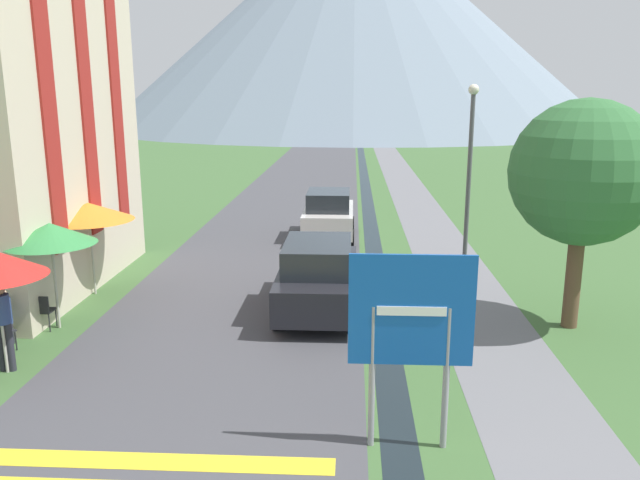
% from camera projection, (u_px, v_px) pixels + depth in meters
% --- Properties ---
extents(ground_plane, '(160.00, 160.00, 0.00)m').
position_uv_depth(ground_plane, '(341.00, 229.00, 25.13)').
color(ground_plane, '#3D6033').
extents(road, '(6.40, 60.00, 0.01)m').
position_uv_depth(road, '(300.00, 191.00, 34.98)').
color(road, '#424247').
rests_on(road, ground_plane).
extents(footpath, '(2.20, 60.00, 0.01)m').
position_uv_depth(footpath, '(409.00, 192.00, 34.67)').
color(footpath, slate).
rests_on(footpath, ground_plane).
extents(drainage_channel, '(0.60, 60.00, 0.00)m').
position_uv_depth(drainage_channel, '(366.00, 191.00, 34.79)').
color(drainage_channel, black).
rests_on(drainage_channel, ground_plane).
extents(mountain_distant, '(77.34, 77.34, 33.39)m').
position_uv_depth(mountain_distant, '(354.00, 18.00, 96.24)').
color(mountain_distant, slate).
rests_on(mountain_distant, ground_plane).
extents(road_sign, '(1.86, 0.11, 3.08)m').
position_uv_depth(road_sign, '(411.00, 326.00, 9.24)').
color(road_sign, gray).
rests_on(road_sign, ground_plane).
extents(parked_car_near, '(2.00, 4.37, 1.82)m').
position_uv_depth(parked_car_near, '(318.00, 276.00, 15.52)').
color(parked_car_near, black).
rests_on(parked_car_near, ground_plane).
extents(parked_car_far, '(1.92, 3.91, 1.82)m').
position_uv_depth(parked_car_far, '(329.00, 215.00, 23.38)').
color(parked_car_far, silver).
rests_on(parked_car_far, ground_plane).
extents(cafe_chair_middle, '(0.40, 0.40, 0.85)m').
position_uv_depth(cafe_chair_middle, '(43.00, 309.00, 14.32)').
color(cafe_chair_middle, '#232328').
rests_on(cafe_chair_middle, ground_plane).
extents(cafe_chair_far_left, '(0.40, 0.40, 0.85)m').
position_uv_depth(cafe_chair_far_left, '(60.00, 291.00, 15.63)').
color(cafe_chair_far_left, '#232328').
rests_on(cafe_chair_far_left, ground_plane).
extents(cafe_chair_near_left, '(0.40, 0.40, 0.85)m').
position_uv_depth(cafe_chair_near_left, '(0.00, 332.00, 12.95)').
color(cafe_chair_near_left, '#232328').
rests_on(cafe_chair_near_left, ground_plane).
extents(cafe_chair_far_right, '(0.40, 0.40, 0.85)m').
position_uv_depth(cafe_chair_far_right, '(55.00, 293.00, 15.48)').
color(cafe_chair_far_right, '#232328').
rests_on(cafe_chair_far_right, ground_plane).
extents(cafe_umbrella_middle_green, '(2.03, 2.03, 2.51)m').
position_uv_depth(cafe_umbrella_middle_green, '(50.00, 234.00, 14.07)').
color(cafe_umbrella_middle_green, '#B7B2A8').
rests_on(cafe_umbrella_middle_green, ground_plane).
extents(cafe_umbrella_rear_orange, '(2.35, 2.35, 2.53)m').
position_uv_depth(cafe_umbrella_rear_orange, '(89.00, 212.00, 16.53)').
color(cafe_umbrella_rear_orange, '#B7B2A8').
rests_on(cafe_umbrella_rear_orange, ground_plane).
extents(person_standing_terrace, '(0.32, 0.32, 1.78)m').
position_uv_depth(person_standing_terrace, '(3.00, 321.00, 12.10)').
color(person_standing_terrace, '#282833').
rests_on(person_standing_terrace, ground_plane).
extents(person_seated_near, '(0.32, 0.32, 1.25)m').
position_uv_depth(person_seated_near, '(4.00, 314.00, 13.51)').
color(person_seated_near, '#282833').
rests_on(person_seated_near, ground_plane).
extents(person_seated_far, '(0.32, 0.32, 1.21)m').
position_uv_depth(person_seated_far, '(37.00, 294.00, 14.90)').
color(person_seated_far, '#282833').
rests_on(person_seated_far, ground_plane).
extents(streetlamp, '(0.28, 0.28, 5.58)m').
position_uv_depth(streetlamp, '(469.00, 172.00, 16.74)').
color(streetlamp, '#515156').
rests_on(streetlamp, ground_plane).
extents(tree_by_path, '(3.27, 3.27, 5.27)m').
position_uv_depth(tree_by_path, '(584.00, 173.00, 13.85)').
color(tree_by_path, brown).
rests_on(tree_by_path, ground_plane).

